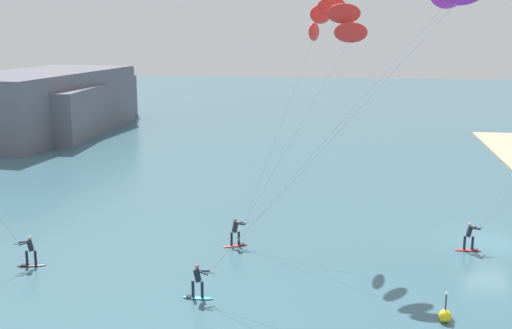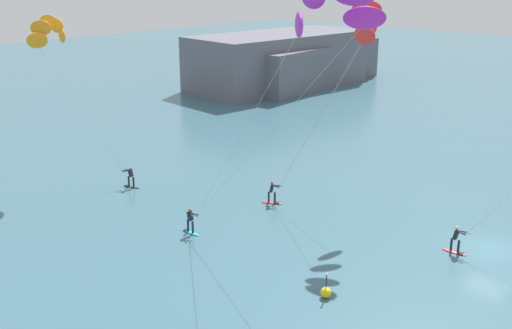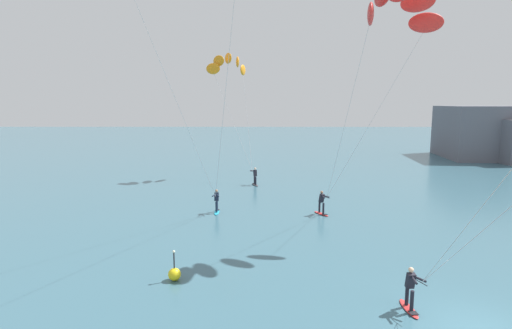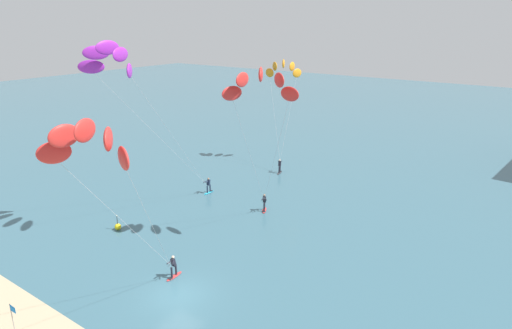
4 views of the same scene
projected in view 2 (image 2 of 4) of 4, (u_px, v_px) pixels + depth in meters
The scene contains 6 objects.
ground_plane at pixel (490, 250), 37.02m from camera, with size 240.00×240.00×0.00m, color #386070.
kitesurfer_mid_water at pixel (328, 14), 28.24m from camera, with size 6.58×12.50×15.89m.
kitesurfer_far_out at pixel (362, 28), 39.40m from camera, with size 6.40×7.92×14.09m.
kitesurfer_downwind at pixel (53, 38), 45.20m from camera, with size 5.41×7.28×12.79m.
marker_buoy at pixel (326, 292), 31.59m from camera, with size 0.56×0.56×1.38m.
distant_headland at pixel (296, 59), 90.02m from camera, with size 34.30×15.37×7.29m.
Camera 2 is at (-34.29, -12.49, 16.13)m, focal length 43.59 mm.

